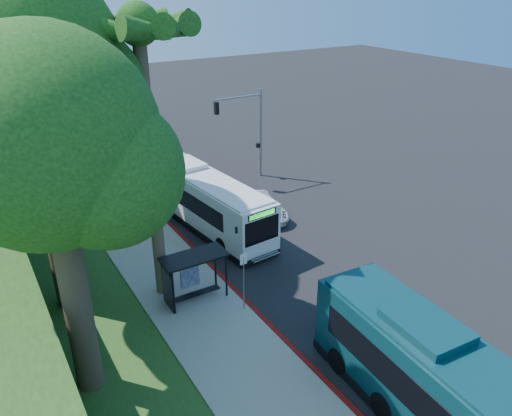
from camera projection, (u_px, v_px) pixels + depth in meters
ground at (280, 240)px, 30.63m from camera, size 140.00×140.00×0.00m
sidewalk at (168, 273)px, 27.17m from camera, size 4.50×70.00×0.12m
red_curb at (241, 297)px, 25.15m from camera, size 0.25×30.00×0.13m
grass_verge at (41, 261)px, 28.38m from camera, size 8.00×70.00×0.06m
bus_shelter at (189, 269)px, 24.24m from camera, size 3.20×1.51×2.55m
stop_sign_pole at (244, 274)px, 23.34m from camera, size 0.35×0.06×3.17m
traffic_signal_pole at (249, 124)px, 38.28m from camera, size 4.10×0.30×7.00m
palm_tree at (139, 40)px, 20.38m from camera, size 4.20×4.20×14.40m
tree_0 at (29, 73)px, 20.05m from camera, size 8.40×8.00×15.70m
tree_6 at (52, 151)px, 15.80m from camera, size 7.56×7.20×13.74m
white_bus at (202, 198)px, 32.06m from camera, size 3.87×12.65×3.71m
teal_bus at (466, 408)px, 16.26m from camera, size 3.65×13.59×4.01m
pickup at (263, 207)px, 33.45m from camera, size 3.09×5.20×1.36m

